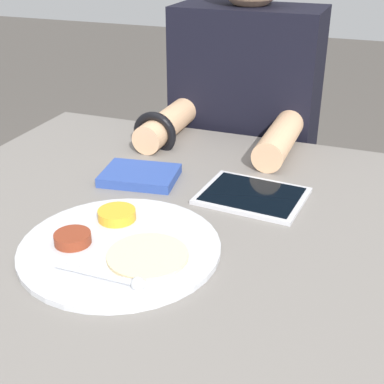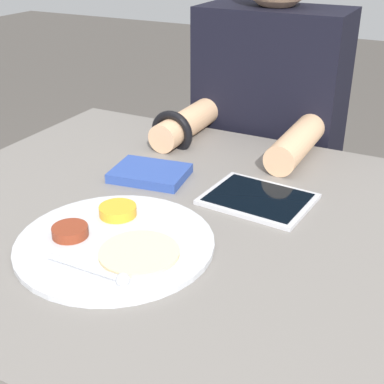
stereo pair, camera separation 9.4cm
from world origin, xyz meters
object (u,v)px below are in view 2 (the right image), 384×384
at_px(tablet_device, 258,199).
at_px(thali_tray, 115,241).
at_px(red_notebook, 150,174).
at_px(person_diner, 264,179).

bearing_deg(tablet_device, thali_tray, -120.81).
relative_size(thali_tray, red_notebook, 1.97).
distance_m(red_notebook, person_diner, 0.51).
bearing_deg(red_notebook, tablet_device, 0.96).
distance_m(tablet_device, person_diner, 0.51).
relative_size(thali_tray, person_diner, 0.28).
distance_m(thali_tray, red_notebook, 0.27).
height_order(red_notebook, tablet_device, red_notebook).
bearing_deg(thali_tray, tablet_device, 59.19).
xyz_separation_m(thali_tray, tablet_device, (0.16, 0.26, -0.00)).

